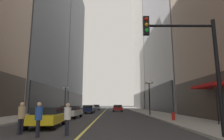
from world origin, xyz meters
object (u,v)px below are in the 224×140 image
(traffic_light_near_right, at_px, (193,56))
(car_navy, at_px, (88,109))
(street_lamp_left_far, at_px, (64,94))
(car_red, at_px, (117,108))
(car_grey, at_px, (95,107))
(car_white, at_px, (70,111))
(street_lamp_right_mid, at_px, (148,90))
(pedestrian_in_white_shirt, at_px, (66,117))
(fire_hydrant_right, at_px, (172,117))
(pedestrian_in_tan_trench, at_px, (20,116))
(car_yellow, at_px, (46,116))
(pedestrian_in_blue_hoodie, at_px, (38,117))

(traffic_light_near_right, bearing_deg, car_navy, 107.95)
(car_navy, bearing_deg, street_lamp_left_far, 177.67)
(car_red, relative_size, traffic_light_near_right, 0.76)
(car_grey, bearing_deg, traffic_light_near_right, -78.89)
(car_white, relative_size, street_lamp_right_mid, 1.09)
(car_grey, xyz_separation_m, pedestrian_in_white_shirt, (1.72, -38.09, 0.20))
(car_red, relative_size, street_lamp_right_mid, 0.96)
(car_white, distance_m, traffic_light_near_right, 15.78)
(street_lamp_left_far, relative_size, fire_hydrant_right, 5.54)
(car_white, distance_m, pedestrian_in_white_shirt, 12.02)
(pedestrian_in_tan_trench, bearing_deg, car_navy, 88.11)
(pedestrian_in_white_shirt, bearing_deg, car_yellow, 122.01)
(car_red, distance_m, traffic_light_near_right, 30.93)
(car_navy, xyz_separation_m, street_lamp_right_mid, (8.76, -7.74, 2.54))
(car_yellow, relative_size, street_lamp_right_mid, 0.97)
(car_red, distance_m, fire_hydrant_right, 22.71)
(pedestrian_in_tan_trench, height_order, pedestrian_in_blue_hoodie, same)
(car_red, bearing_deg, pedestrian_in_white_shirt, -96.49)
(car_red, relative_size, fire_hydrant_right, 5.34)
(pedestrian_in_tan_trench, bearing_deg, car_grey, 88.89)
(pedestrian_in_blue_hoodie, xyz_separation_m, street_lamp_right_mid, (8.30, 15.32, 2.31))
(pedestrian_in_blue_hoodie, xyz_separation_m, pedestrian_in_white_shirt, (1.26, 0.49, -0.03))
(pedestrian_in_blue_hoodie, bearing_deg, street_lamp_left_far, 100.96)
(pedestrian_in_tan_trench, relative_size, street_lamp_right_mid, 0.37)
(car_red, bearing_deg, car_white, -107.96)
(car_white, xyz_separation_m, street_lamp_right_mid, (9.42, 3.04, 2.53))
(pedestrian_in_blue_hoodie, height_order, street_lamp_left_far, street_lamp_left_far)
(car_red, bearing_deg, pedestrian_in_tan_trench, -101.27)
(car_red, bearing_deg, car_yellow, -101.96)
(street_lamp_right_mid, bearing_deg, car_yellow, -128.96)
(car_grey, distance_m, fire_hydrant_right, 32.34)
(car_red, bearing_deg, street_lamp_left_far, -143.65)
(pedestrian_in_blue_hoodie, height_order, fire_hydrant_right, pedestrian_in_blue_hoodie)
(street_lamp_left_far, bearing_deg, pedestrian_in_blue_hoodie, -79.04)
(pedestrian_in_blue_hoodie, height_order, pedestrian_in_white_shirt, pedestrian_in_blue_hoodie)
(car_yellow, xyz_separation_m, car_red, (5.50, 25.98, -0.00))
(car_red, distance_m, pedestrian_in_blue_hoodie, 30.27)
(pedestrian_in_tan_trench, xyz_separation_m, fire_hydrant_right, (10.00, 6.81, -0.54))
(street_lamp_left_far, distance_m, fire_hydrant_right, 20.71)
(pedestrian_in_white_shirt, bearing_deg, car_white, 101.37)
(pedestrian_in_blue_hoodie, xyz_separation_m, street_lamp_left_far, (-4.50, 23.22, 2.31))
(traffic_light_near_right, bearing_deg, pedestrian_in_blue_hoodie, 174.09)
(car_navy, bearing_deg, car_grey, 90.02)
(car_yellow, bearing_deg, street_lamp_right_mid, 51.04)
(car_navy, relative_size, street_lamp_left_far, 0.95)
(traffic_light_near_right, distance_m, street_lamp_right_mid, 16.11)
(car_red, height_order, pedestrian_in_white_shirt, pedestrian_in_white_shirt)
(car_navy, height_order, pedestrian_in_tan_trench, pedestrian_in_tan_trench)
(pedestrian_in_white_shirt, bearing_deg, pedestrian_in_blue_hoodie, -158.67)
(car_white, relative_size, pedestrian_in_white_shirt, 3.04)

